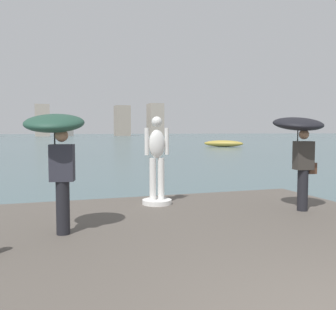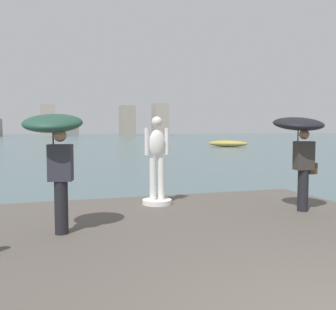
{
  "view_description": "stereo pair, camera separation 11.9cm",
  "coord_description": "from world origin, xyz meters",
  "px_view_note": "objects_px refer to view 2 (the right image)",
  "views": [
    {
      "loc": [
        -2.56,
        -2.12,
        2.1
      ],
      "look_at": [
        0.0,
        5.81,
        1.55
      ],
      "focal_mm": 39.42,
      "sensor_mm": 36.0,
      "label": 1
    },
    {
      "loc": [
        -2.45,
        -2.16,
        2.1
      ],
      "look_at": [
        0.0,
        5.81,
        1.55
      ],
      "focal_mm": 39.42,
      "sensor_mm": 36.0,
      "label": 2
    }
  ],
  "objects_px": {
    "statue_white_figure": "(157,166)",
    "onlooker_right": "(300,137)",
    "boat_near": "(228,144)",
    "onlooker_left": "(55,140)"
  },
  "relations": [
    {
      "from": "boat_near",
      "to": "statue_white_figure",
      "type": "bearing_deg",
      "value": -118.6
    },
    {
      "from": "onlooker_right",
      "to": "boat_near",
      "type": "relative_size",
      "value": 0.41
    },
    {
      "from": "onlooker_right",
      "to": "boat_near",
      "type": "height_order",
      "value": "onlooker_right"
    },
    {
      "from": "statue_white_figure",
      "to": "onlooker_right",
      "type": "xyz_separation_m",
      "value": [
        2.67,
        -1.59,
        0.69
      ]
    },
    {
      "from": "boat_near",
      "to": "onlooker_left",
      "type": "bearing_deg",
      "value": -120.02
    },
    {
      "from": "onlooker_right",
      "to": "statue_white_figure",
      "type": "bearing_deg",
      "value": 149.29
    },
    {
      "from": "onlooker_left",
      "to": "boat_near",
      "type": "height_order",
      "value": "onlooker_left"
    },
    {
      "from": "onlooker_right",
      "to": "boat_near",
      "type": "bearing_deg",
      "value": 65.8
    },
    {
      "from": "statue_white_figure",
      "to": "onlooker_right",
      "type": "relative_size",
      "value": 0.99
    },
    {
      "from": "statue_white_figure",
      "to": "onlooker_right",
      "type": "distance_m",
      "value": 3.19
    }
  ]
}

